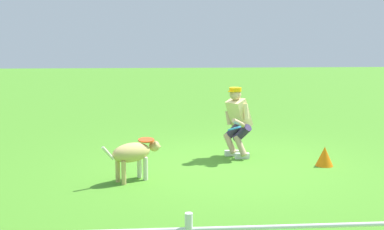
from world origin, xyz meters
name	(u,v)px	position (x,y,z in m)	size (l,w,h in m)	color
ground_plane	(228,165)	(0.00, 0.00, 0.00)	(60.00, 60.00, 0.00)	#498D26
person	(237,120)	(-0.25, -0.59, 0.70)	(0.55, 0.71, 1.29)	silver
dog	(134,154)	(1.58, 0.78, 0.42)	(0.91, 0.66, 0.61)	tan
frisbee_flying	(146,140)	(1.39, 0.63, 0.60)	(0.25, 0.25, 0.02)	#ED4D1C
frisbee_held	(234,128)	(-0.13, -0.22, 0.61)	(0.24, 0.24, 0.02)	#3196DC
training_cone	(325,156)	(-1.64, 0.15, 0.17)	(0.30, 0.30, 0.34)	orange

